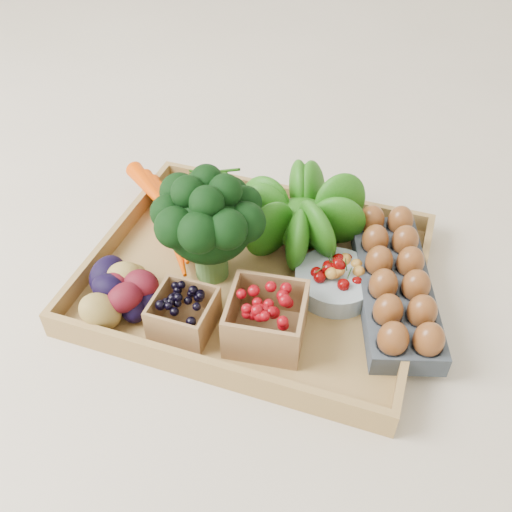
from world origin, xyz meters
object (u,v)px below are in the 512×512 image
(broccoli, at_px, (210,242))
(cherry_bowl, at_px, (335,282))
(tray, at_px, (256,278))
(egg_carton, at_px, (394,288))

(broccoli, bearing_deg, cherry_bowl, 8.51)
(cherry_bowl, bearing_deg, tray, -175.51)
(broccoli, relative_size, cherry_bowl, 1.39)
(broccoli, distance_m, cherry_bowl, 0.22)
(tray, relative_size, broccoli, 2.94)
(cherry_bowl, distance_m, egg_carton, 0.10)
(tray, height_order, broccoli, broccoli)
(tray, height_order, egg_carton, egg_carton)
(tray, xyz_separation_m, broccoli, (-0.07, -0.02, 0.08))
(cherry_bowl, bearing_deg, broccoli, -171.49)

